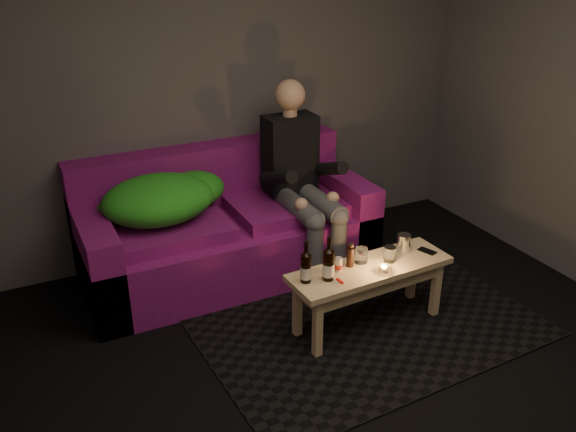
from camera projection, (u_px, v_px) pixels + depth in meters
name	position (u px, v px, depth m)	size (l,w,h in m)	color
floor	(394.00, 403.00, 3.38)	(4.50, 4.50, 0.00)	black
room	(364.00, 93.00, 3.08)	(4.50, 4.50, 4.50)	silver
rug	(363.00, 320.00, 4.11)	(2.18, 1.59, 0.01)	black
sofa	(225.00, 231.00, 4.61)	(2.14, 0.96, 0.92)	#650D52
green_blanket	(163.00, 198.00, 4.27)	(0.94, 0.64, 0.32)	green
person	(300.00, 177.00, 4.52)	(0.38, 0.89, 1.43)	black
coffee_table	(370.00, 277.00, 3.92)	(1.11, 0.40, 0.45)	tan
beer_bottle_a	(306.00, 267.00, 3.67)	(0.07, 0.07, 0.27)	black
beer_bottle_b	(328.00, 264.00, 3.69)	(0.07, 0.07, 0.29)	black
salt_shaker	(339.00, 265.00, 3.81)	(0.04, 0.04, 0.09)	silver
pepper_mill	(350.00, 257.00, 3.86)	(0.05, 0.05, 0.13)	black
tumbler_back	(361.00, 255.00, 3.92)	(0.08, 0.08, 0.10)	white
tealight	(384.00, 268.00, 3.81)	(0.06, 0.06, 0.05)	white
tumbler_front	(390.00, 254.00, 3.93)	(0.08, 0.08, 0.10)	white
steel_cup	(404.00, 243.00, 4.05)	(0.09, 0.09, 0.12)	silver
smartphone	(427.00, 251.00, 4.07)	(0.06, 0.12, 0.01)	black
red_lighter	(340.00, 281.00, 3.71)	(0.02, 0.06, 0.01)	red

